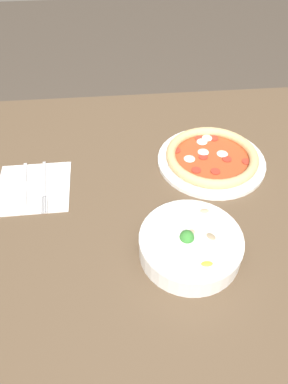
{
  "coord_description": "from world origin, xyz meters",
  "views": [
    {
      "loc": [
        0.21,
        0.63,
        1.45
      ],
      "look_at": [
        0.15,
        -0.04,
        0.78
      ],
      "focal_mm": 35.0,
      "sensor_mm": 36.0,
      "label": 1
    }
  ],
  "objects": [
    {
      "name": "bowl",
      "position": [
        0.06,
        0.15,
        0.79
      ],
      "size": [
        0.23,
        0.23,
        0.07
      ],
      "color": "white",
      "rests_on": "dining_table"
    },
    {
      "name": "ground_plane",
      "position": [
        0.0,
        0.0,
        0.0
      ],
      "size": [
        8.0,
        8.0,
        0.0
      ],
      "primitive_type": "plane",
      "color": "#4C4238"
    },
    {
      "name": "knife",
      "position": [
        0.46,
        -0.11,
        0.76
      ],
      "size": [
        0.03,
        0.19,
        0.01
      ],
      "rotation": [
        0.0,
        0.0,
        1.66
      ],
      "color": "silver",
      "rests_on": "napkin"
    },
    {
      "name": "pizza",
      "position": [
        -0.05,
        -0.16,
        0.78
      ],
      "size": [
        0.3,
        0.3,
        0.04
      ],
      "color": "white",
      "rests_on": "dining_table"
    },
    {
      "name": "napkin",
      "position": [
        0.44,
        -0.1,
        0.76
      ],
      "size": [
        0.19,
        0.19,
        0.0
      ],
      "color": "white",
      "rests_on": "dining_table"
    },
    {
      "name": "fork",
      "position": [
        0.41,
        -0.1,
        0.76
      ],
      "size": [
        0.03,
        0.2,
        0.0
      ],
      "rotation": [
        0.0,
        0.0,
        1.66
      ],
      "color": "silver",
      "rests_on": "napkin"
    },
    {
      "name": "dining_table",
      "position": [
        0.0,
        0.0,
        0.67
      ],
      "size": [
        1.33,
        1.09,
        0.76
      ],
      "color": "brown",
      "rests_on": "ground_plane"
    }
  ]
}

